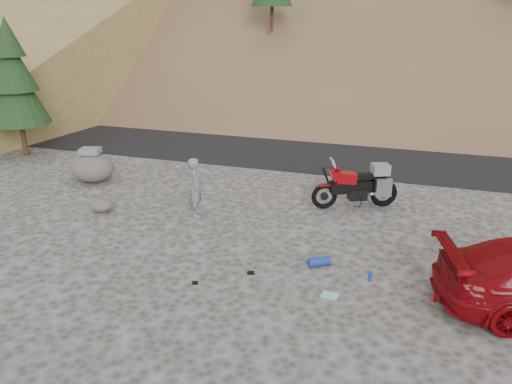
# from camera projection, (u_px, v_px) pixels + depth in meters

# --- Properties ---
(ground) EXTENTS (140.00, 140.00, 0.00)m
(ground) POSITION_uv_depth(u_px,v_px,m) (271.00, 244.00, 11.93)
(ground) COLOR #413E3C
(ground) RESTS_ON ground
(road) EXTENTS (120.00, 7.00, 0.05)m
(road) POSITION_uv_depth(u_px,v_px,m) (332.00, 148.00, 19.97)
(road) COLOR black
(road) RESTS_ON ground
(conifer_verge) EXTENTS (2.20, 2.20, 5.04)m
(conifer_verge) POSITION_uv_depth(u_px,v_px,m) (14.00, 78.00, 18.03)
(conifer_verge) COLOR #3A2015
(conifer_verge) RESTS_ON ground
(motorcycle) EXTENTS (2.32, 1.31, 1.48)m
(motorcycle) POSITION_uv_depth(u_px,v_px,m) (359.00, 186.00, 13.94)
(motorcycle) COLOR black
(motorcycle) RESTS_ON ground
(man) EXTENTS (0.56, 0.69, 1.62)m
(man) POSITION_uv_depth(u_px,v_px,m) (197.00, 215.00, 13.59)
(man) COLOR gray
(man) RESTS_ON ground
(boulder) EXTENTS (1.50, 1.29, 1.11)m
(boulder) POSITION_uv_depth(u_px,v_px,m) (92.00, 167.00, 16.05)
(boulder) COLOR #524D46
(boulder) RESTS_ON ground
(small_rock) EXTENTS (0.78, 0.74, 0.38)m
(small_rock) POSITION_uv_depth(u_px,v_px,m) (102.00, 205.00, 13.79)
(small_rock) COLOR #524D46
(small_rock) RESTS_ON ground
(gear_blue_mat) EXTENTS (0.52, 0.42, 0.20)m
(gear_blue_mat) POSITION_uv_depth(u_px,v_px,m) (319.00, 262.00, 10.92)
(gear_blue_mat) COLOR #1B33A3
(gear_blue_mat) RESTS_ON ground
(gear_bottle) EXTENTS (0.09, 0.09, 0.22)m
(gear_bottle) POSITION_uv_depth(u_px,v_px,m) (370.00, 276.00, 10.30)
(gear_bottle) COLOR #1B33A3
(gear_bottle) RESTS_ON ground
(gear_funnel) EXTENTS (0.18, 0.18, 0.17)m
(gear_funnel) POSITION_uv_depth(u_px,v_px,m) (434.00, 296.00, 9.64)
(gear_funnel) COLOR red
(gear_funnel) RESTS_ON ground
(gear_glove_a) EXTENTS (0.16, 0.13, 0.04)m
(gear_glove_a) POSITION_uv_depth(u_px,v_px,m) (251.00, 273.00, 10.62)
(gear_glove_a) COLOR black
(gear_glove_a) RESTS_ON ground
(gear_glove_b) EXTENTS (0.14, 0.12, 0.04)m
(gear_glove_b) POSITION_uv_depth(u_px,v_px,m) (195.00, 283.00, 10.24)
(gear_glove_b) COLOR black
(gear_glove_b) RESTS_ON ground
(gear_blue_cloth) EXTENTS (0.36, 0.28, 0.01)m
(gear_blue_cloth) POSITION_uv_depth(u_px,v_px,m) (330.00, 295.00, 9.83)
(gear_blue_cloth) COLOR #9BD4F0
(gear_blue_cloth) RESTS_ON ground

